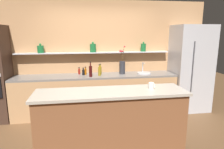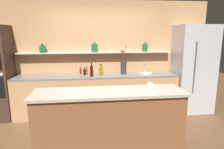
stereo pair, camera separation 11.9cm
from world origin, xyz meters
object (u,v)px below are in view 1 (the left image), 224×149
at_px(flower_vase, 122,66).
at_px(coffee_mug, 151,86).
at_px(refrigerator, 190,68).
at_px(bottle_oil_2, 100,70).
at_px(bottle_oil_3, 99,71).
at_px(bottle_sauce_1, 86,71).
at_px(bottle_sauce_4, 79,71).
at_px(bottle_sauce_0, 83,72).
at_px(bottle_wine_5, 91,71).
at_px(sink_fixture, 144,73).

xyz_separation_m(flower_vase, coffee_mug, (0.11, -1.64, -0.03)).
relative_size(refrigerator, bottle_oil_2, 8.42).
relative_size(refrigerator, flower_vase, 3.15).
bearing_deg(bottle_oil_3, bottle_sauce_1, 154.21).
bearing_deg(bottle_oil_2, bottle_sauce_4, 171.35).
height_order(bottle_sauce_1, bottle_oil_2, bottle_oil_2).
xyz_separation_m(bottle_sauce_0, coffee_mug, (1.01, -1.65, 0.08)).
distance_m(bottle_oil_3, bottle_wine_5, 0.22).
height_order(refrigerator, bottle_oil_3, refrigerator).
bearing_deg(bottle_wine_5, sink_fixture, 7.38).
height_order(bottle_oil_2, bottle_wine_5, bottle_wine_5).
bearing_deg(bottle_oil_3, sink_fixture, 3.95).
xyz_separation_m(flower_vase, bottle_wine_5, (-0.74, -0.20, -0.05)).
xyz_separation_m(refrigerator, bottle_oil_3, (-2.19, -0.02, 0.00)).
xyz_separation_m(refrigerator, bottle_sauce_0, (-2.55, 0.08, -0.03)).
bearing_deg(bottle_sauce_4, refrigerator, -4.25).
bearing_deg(bottle_sauce_1, coffee_mug, -60.45).
bearing_deg(coffee_mug, refrigerator, 45.30).
distance_m(refrigerator, sink_fixture, 1.14).
xyz_separation_m(flower_vase, bottle_sauce_4, (-0.99, 0.12, -0.11)).
relative_size(bottle_sauce_1, bottle_oil_3, 0.72).
xyz_separation_m(sink_fixture, bottle_wine_5, (-1.26, -0.16, 0.10)).
bearing_deg(refrigerator, bottle_sauce_1, 177.19).
xyz_separation_m(flower_vase, bottle_sauce_0, (-0.90, 0.00, -0.11)).
distance_m(refrigerator, bottle_sauce_0, 2.55).
distance_m(bottle_sauce_4, coffee_mug, 2.07).
bearing_deg(bottle_sauce_1, refrigerator, -2.81).
distance_m(flower_vase, bottle_sauce_0, 0.90).
bearing_deg(bottle_wine_5, bottle_oil_2, 45.07).
xyz_separation_m(refrigerator, coffee_mug, (-1.54, -1.56, 0.05)).
height_order(bottle_oil_3, coffee_mug, bottle_oil_3).
relative_size(bottle_oil_2, bottle_wine_5, 0.74).
bearing_deg(coffee_mug, bottle_oil_2, 110.02).
relative_size(bottle_sauce_1, bottle_sauce_4, 1.12).
relative_size(bottle_sauce_0, bottle_oil_3, 0.66).
distance_m(bottle_sauce_0, bottle_sauce_1, 0.07).
xyz_separation_m(refrigerator, bottle_sauce_1, (-2.50, 0.12, -0.02)).
bearing_deg(coffee_mug, bottle_sauce_0, 121.44).
bearing_deg(coffee_mug, bottle_sauce_4, 122.00).
bearing_deg(bottle_oil_2, bottle_wine_5, -134.93).
bearing_deg(bottle_oil_3, bottle_sauce_0, 162.99).
bearing_deg(refrigerator, bottle_oil_2, 176.74).
height_order(bottle_oil_3, bottle_sauce_4, bottle_oil_3).
distance_m(flower_vase, bottle_wine_5, 0.77).
bearing_deg(bottle_wine_5, bottle_sauce_4, 128.50).
height_order(bottle_sauce_1, coffee_mug, coffee_mug).
height_order(refrigerator, bottle_sauce_1, refrigerator).
distance_m(bottle_sauce_1, bottle_oil_2, 0.34).
xyz_separation_m(bottle_oil_3, coffee_mug, (0.65, -1.54, 0.05)).
distance_m(bottle_oil_3, bottle_sauce_4, 0.50).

